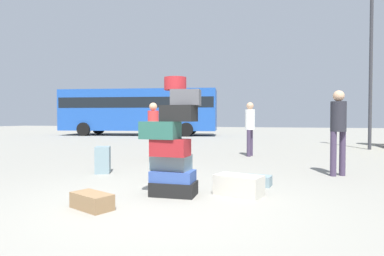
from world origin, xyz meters
TOP-DOWN VIEW (x-y plane):
  - ground_plane at (0.00, 0.00)m, footprint 80.00×80.00m
  - suitcase_tower at (0.00, 0.43)m, footprint 0.88×0.58m
  - suitcase_slate_left_side at (-2.07, 1.93)m, footprint 0.42×0.44m
  - suitcase_slate_foreground_near at (1.10, 1.52)m, footprint 0.64×0.37m
  - suitcase_charcoal_foreground_far at (-0.46, 1.45)m, footprint 0.29×0.42m
  - suitcase_brown_right_side at (-0.77, -0.50)m, footprint 0.64×0.50m
  - suitcase_cream_behind_tower at (0.95, 0.73)m, footprint 0.77×0.57m
  - person_bearded_onlooker at (-1.83, 4.11)m, footprint 0.30×0.33m
  - person_tourist_with_camera at (2.67, 2.90)m, footprint 0.31×0.30m
  - person_passerby_in_red at (0.65, 5.85)m, footprint 0.30×0.33m
  - parked_bus at (-7.96, 16.42)m, footprint 10.99×4.16m
  - lamp_post at (4.78, 9.20)m, footprint 0.36×0.36m

SIDE VIEW (x-z plane):
  - ground_plane at x=0.00m, z-range 0.00..0.00m
  - suitcase_slate_foreground_near at x=1.10m, z-range 0.00..0.18m
  - suitcase_brown_right_side at x=-0.77m, z-range 0.00..0.20m
  - suitcase_cream_behind_tower at x=0.95m, z-range 0.00..0.30m
  - suitcase_charcoal_foreground_far at x=-0.46m, z-range 0.00..0.53m
  - suitcase_slate_left_side at x=-2.07m, z-range 0.00..0.56m
  - suitcase_tower at x=0.00m, z-range -0.15..1.61m
  - person_bearded_onlooker at x=-1.83m, z-range 0.16..1.75m
  - person_passerby_in_red at x=0.65m, z-range 0.16..1.82m
  - person_tourist_with_camera at x=2.67m, z-range 0.17..1.89m
  - parked_bus at x=-7.96m, z-range 0.26..3.41m
  - lamp_post at x=4.78m, z-range 0.93..6.92m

